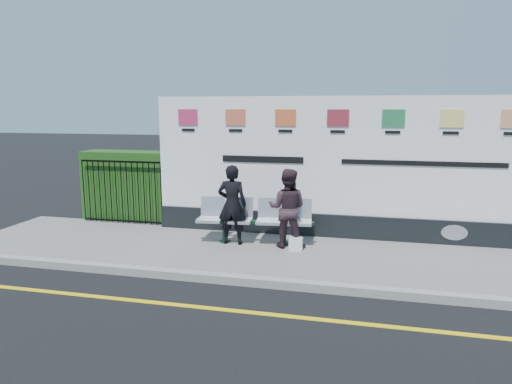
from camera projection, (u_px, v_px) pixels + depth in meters
The scene contains 12 objects.
ground at pixel (281, 316), 6.40m from camera, with size 80.00×80.00×0.00m, color black.
pavement at pixel (304, 256), 8.78m from camera, with size 14.00×3.00×0.12m, color slate.
kerb at pixel (292, 285), 7.34m from camera, with size 14.00×0.18×0.14m, color gray.
yellow_line at pixel (281, 316), 6.40m from camera, with size 14.00×0.10×0.01m, color yellow.
billboard at pixel (336, 177), 9.72m from camera, with size 8.00×0.30×3.00m.
hedge at pixel (131, 185), 11.36m from camera, with size 2.35×0.70×1.70m, color #214C16.
railing at pixel (122, 192), 10.94m from camera, with size 2.05×0.06×1.54m, color black, non-canonical shape.
bench at pixel (254, 231), 9.40m from camera, with size 2.34×0.60×0.50m, color silver, non-canonical shape.
woman_left at pixel (232, 205), 9.26m from camera, with size 0.60×0.39×1.64m, color black.
woman_right at pixel (287, 208), 9.05m from camera, with size 0.77×0.60×1.59m, color #38242C.
handbag_brown at pixel (239, 214), 9.37m from camera, with size 0.25×0.11×0.19m, color black.
carrier_bag_white at pixel (296, 244), 8.92m from camera, with size 0.26×0.16×0.26m, color white.
Camera 1 is at (1.00, -5.90, 2.88)m, focal length 32.00 mm.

